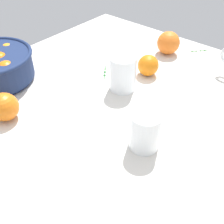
{
  "coord_description": "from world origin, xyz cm",
  "views": [
    {
      "loc": [
        -43.18,
        -35.9,
        50.07
      ],
      "look_at": [
        -2.21,
        -1.22,
        4.84
      ],
      "focal_mm": 43.36,
      "sensor_mm": 36.0,
      "label": 1
    }
  ],
  "objects_px": {
    "juice_glass": "(145,132)",
    "loose_orange_1": "(168,43)",
    "loose_orange_2": "(4,107)",
    "loose_orange_3": "(148,65)",
    "second_glass": "(123,76)"
  },
  "relations": [
    {
      "from": "juice_glass",
      "to": "loose_orange_1",
      "type": "distance_m",
      "value": 0.5
    },
    {
      "from": "juice_glass",
      "to": "loose_orange_2",
      "type": "height_order",
      "value": "juice_glass"
    },
    {
      "from": "loose_orange_2",
      "to": "juice_glass",
      "type": "bearing_deg",
      "value": -65.34
    },
    {
      "from": "loose_orange_1",
      "to": "loose_orange_3",
      "type": "bearing_deg",
      "value": -170.52
    },
    {
      "from": "loose_orange_1",
      "to": "loose_orange_2",
      "type": "xyz_separation_m",
      "value": [
        -0.62,
        0.14,
        -0.0
      ]
    },
    {
      "from": "second_glass",
      "to": "loose_orange_1",
      "type": "xyz_separation_m",
      "value": [
        0.3,
        0.02,
        -0.01
      ]
    },
    {
      "from": "loose_orange_3",
      "to": "loose_orange_1",
      "type": "bearing_deg",
      "value": 9.48
    },
    {
      "from": "loose_orange_1",
      "to": "loose_orange_2",
      "type": "relative_size",
      "value": 1.09
    },
    {
      "from": "juice_glass",
      "to": "loose_orange_3",
      "type": "height_order",
      "value": "juice_glass"
    },
    {
      "from": "juice_glass",
      "to": "loose_orange_3",
      "type": "distance_m",
      "value": 0.33
    },
    {
      "from": "loose_orange_2",
      "to": "loose_orange_3",
      "type": "xyz_separation_m",
      "value": [
        0.44,
        -0.17,
        -0.0
      ]
    },
    {
      "from": "juice_glass",
      "to": "loose_orange_3",
      "type": "xyz_separation_m",
      "value": [
        0.28,
        0.18,
        -0.01
      ]
    },
    {
      "from": "loose_orange_1",
      "to": "loose_orange_2",
      "type": "distance_m",
      "value": 0.63
    },
    {
      "from": "juice_glass",
      "to": "loose_orange_1",
      "type": "bearing_deg",
      "value": 24.76
    },
    {
      "from": "loose_orange_1",
      "to": "second_glass",
      "type": "bearing_deg",
      "value": -177.03
    }
  ]
}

